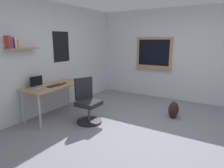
# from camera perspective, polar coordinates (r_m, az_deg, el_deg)

# --- Properties ---
(ground_plane) EXTENTS (5.20, 5.20, 0.00)m
(ground_plane) POSITION_cam_1_polar(r_m,az_deg,el_deg) (3.93, 9.40, -13.36)
(ground_plane) COLOR gray
(ground_plane) RESTS_ON ground
(wall_back) EXTENTS (5.00, 0.30, 2.60)m
(wall_back) POSITION_cam_1_polar(r_m,az_deg,el_deg) (4.99, -17.31, 7.40)
(wall_back) COLOR silver
(wall_back) RESTS_ON ground
(wall_right) EXTENTS (0.22, 5.00, 2.60)m
(wall_right) POSITION_cam_1_polar(r_m,az_deg,el_deg) (5.90, 18.71, 8.03)
(wall_right) COLOR silver
(wall_right) RESTS_ON ground
(desk) EXTENTS (1.45, 0.64, 0.73)m
(desk) POSITION_cam_1_polar(r_m,az_deg,el_deg) (4.60, -16.23, -1.12)
(desk) COLOR tan
(desk) RESTS_ON ground
(office_chair) EXTENTS (0.53, 0.55, 0.95)m
(office_chair) POSITION_cam_1_polar(r_m,az_deg,el_deg) (4.18, -7.22, -5.61)
(office_chair) COLOR black
(office_chair) RESTS_ON ground
(laptop) EXTENTS (0.31, 0.21, 0.23)m
(laptop) POSITION_cam_1_polar(r_m,az_deg,el_deg) (4.48, -20.72, -0.13)
(laptop) COLOR #ADAFB5
(laptop) RESTS_ON desk
(keyboard) EXTENTS (0.37, 0.13, 0.02)m
(keyboard) POSITION_cam_1_polar(r_m,az_deg,el_deg) (4.47, -16.28, -0.42)
(keyboard) COLOR black
(keyboard) RESTS_ON desk
(computer_mouse) EXTENTS (0.10, 0.06, 0.03)m
(computer_mouse) POSITION_cam_1_polar(r_m,az_deg,el_deg) (4.66, -13.76, 0.33)
(computer_mouse) COLOR #262628
(computer_mouse) RESTS_ON desk
(coffee_mug) EXTENTS (0.08, 0.08, 0.09)m
(coffee_mug) POSITION_cam_1_polar(r_m,az_deg,el_deg) (4.98, -10.79, 1.60)
(coffee_mug) COLOR silver
(coffee_mug) RESTS_ON desk
(backpack) EXTENTS (0.32, 0.22, 0.36)m
(backpack) POSITION_cam_1_polar(r_m,az_deg,el_deg) (4.65, 17.53, -7.18)
(backpack) COLOR black
(backpack) RESTS_ON ground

